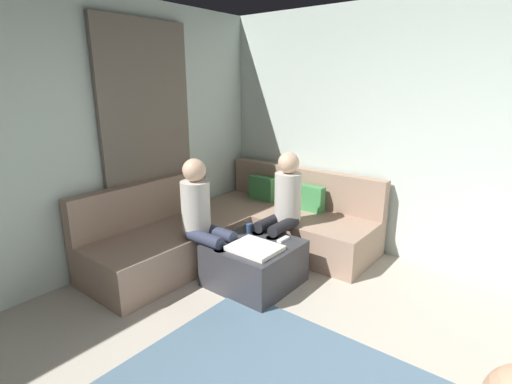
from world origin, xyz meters
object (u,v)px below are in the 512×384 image
at_px(sectional_couch, 238,229).
at_px(person_on_couch_side, 203,216).
at_px(person_on_couch_back, 282,205).
at_px(ottoman, 254,263).
at_px(coffee_mug, 249,228).
at_px(game_remote, 283,239).

xyz_separation_m(sectional_couch, person_on_couch_side, (0.15, -0.68, 0.38)).
bearing_deg(person_on_couch_back, sectional_couch, 5.61).
xyz_separation_m(ottoman, person_on_couch_side, (-0.45, -0.22, 0.45)).
xyz_separation_m(coffee_mug, game_remote, (0.40, 0.04, -0.04)).
distance_m(sectional_couch, game_remote, 0.83).
xyz_separation_m(game_remote, person_on_couch_side, (-0.63, -0.44, 0.23)).
relative_size(sectional_couch, person_on_couch_side, 2.12).
height_order(ottoman, person_on_couch_back, person_on_couch_back).
bearing_deg(game_remote, coffee_mug, -174.29).
bearing_deg(coffee_mug, person_on_couch_side, -119.51).
relative_size(sectional_couch, coffee_mug, 26.84).
xyz_separation_m(person_on_couch_back, person_on_couch_side, (-0.41, -0.74, 0.00)).
xyz_separation_m(game_remote, person_on_couch_back, (-0.22, 0.29, 0.23)).
relative_size(ottoman, coffee_mug, 8.00).
bearing_deg(person_on_couch_back, ottoman, 94.03).
bearing_deg(person_on_couch_side, coffee_mug, 150.49).
height_order(coffee_mug, person_on_couch_back, person_on_couch_back).
bearing_deg(game_remote, sectional_couch, 163.05).
bearing_deg(person_on_couch_side, ottoman, 116.54).
bearing_deg(ottoman, sectional_couch, 142.56).
xyz_separation_m(sectional_couch, coffee_mug, (0.38, -0.28, 0.19)).
distance_m(sectional_couch, person_on_couch_back, 0.68).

